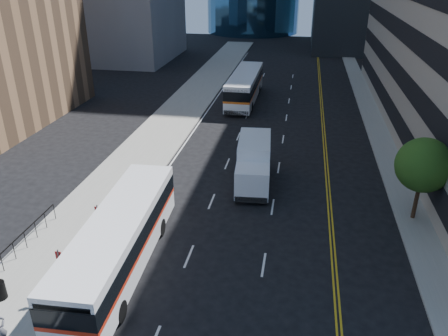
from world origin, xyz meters
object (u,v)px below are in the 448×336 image
at_px(street_tree, 424,165).
at_px(bus_front, 120,240).
at_px(box_truck, 254,163).
at_px(bus_rear, 245,86).

xyz_separation_m(street_tree, bus_front, (-15.60, -7.48, -1.97)).
distance_m(street_tree, box_truck, 10.77).
bearing_deg(street_tree, bus_front, -154.40).
bearing_deg(bus_rear, street_tree, -59.40).
height_order(bus_rear, box_truck, bus_rear).
relative_size(street_tree, bus_rear, 0.41).
height_order(bus_front, box_truck, box_truck).
bearing_deg(bus_front, box_truck, 60.09).
xyz_separation_m(street_tree, box_truck, (-10.12, 3.06, -2.02)).
distance_m(bus_rear, box_truck, 20.24).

